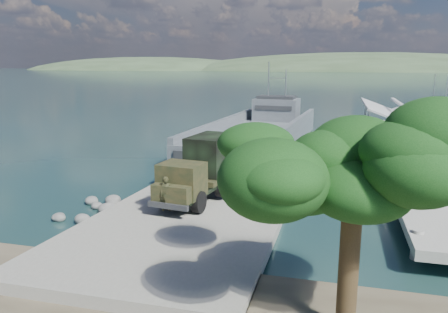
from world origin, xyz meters
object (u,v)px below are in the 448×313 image
military_truck (202,168)px  sailboat_near (442,135)px  sailboat_far (431,128)px  landing_craft (258,138)px  overhang_tree (337,165)px  soldier (166,201)px  pier (398,145)px

military_truck → sailboat_near: bearing=64.8°
sailboat_far → military_truck: bearing=-131.8°
landing_craft → overhang_tree: bearing=-71.5°
sailboat_near → overhang_tree: size_ratio=0.99×
soldier → sailboat_far: (20.65, 40.83, -1.03)m
military_truck → pier: bearing=57.4°
landing_craft → sailboat_far: landing_craft is taller
landing_craft → sailboat_far: size_ratio=4.37×
pier → sailboat_far: bearing=72.6°
military_truck → overhang_tree: overhang_tree is taller
military_truck → sailboat_far: size_ratio=1.08×
soldier → sailboat_near: sailboat_near is taller
sailboat_far → overhang_tree: (-11.90, -48.56, 5.26)m
military_truck → overhang_tree: (7.99, -11.80, 3.33)m
sailboat_near → overhang_tree: bearing=-105.2°
soldier → sailboat_far: size_ratio=0.25×
soldier → sailboat_near: (20.87, 35.15, -1.02)m
soldier → overhang_tree: bearing=-66.0°
pier → military_truck: 20.58m
landing_craft → military_truck: (0.35, -21.15, 1.54)m
military_truck → soldier: bearing=-92.7°
sailboat_far → overhang_tree: bearing=-117.2°
pier → soldier: size_ratio=23.60×
sailboat_far → pier: bearing=-120.7°
sailboat_near → landing_craft: bearing=-153.5°
landing_craft → overhang_tree: size_ratio=4.24×
soldier → pier: bearing=30.0°
landing_craft → sailboat_near: bearing=30.2°
pier → overhang_tree: overhang_tree is taller
soldier → overhang_tree: size_ratio=0.24×
pier → military_truck: bearing=-130.3°
soldier → sailboat_far: sailboat_far is taller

